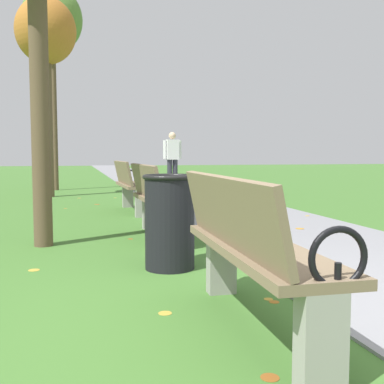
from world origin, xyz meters
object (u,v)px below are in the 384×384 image
at_px(tree_2, 46,36).
at_px(pedestrian_walking, 172,158).
at_px(park_bench_1, 249,248).
at_px(park_bench_2, 157,199).
at_px(park_bench_3, 131,185).
at_px(tree_3, 52,21).
at_px(trash_bin, 170,221).

height_order(tree_2, pedestrian_walking, tree_2).
relative_size(park_bench_1, park_bench_2, 1.00).
height_order(park_bench_3, tree_2, tree_2).
height_order(tree_2, tree_3, tree_3).
xyz_separation_m(park_bench_2, pedestrian_walking, (1.72, 7.27, 0.44)).
bearing_deg(tree_2, trash_bin, -79.50).
relative_size(park_bench_2, trash_bin, 1.92).
height_order(park_bench_2, trash_bin, park_bench_2).
distance_m(park_bench_1, park_bench_2, 3.04).
xyz_separation_m(park_bench_1, pedestrian_walking, (1.72, 10.31, 0.44)).
relative_size(park_bench_2, tree_3, 0.29).
distance_m(park_bench_2, park_bench_3, 2.66).
distance_m(tree_2, pedestrian_walking, 4.50).
xyz_separation_m(park_bench_1, trash_bin, (-0.15, 1.55, -0.06)).
relative_size(tree_2, pedestrian_walking, 2.88).
distance_m(park_bench_1, tree_2, 9.80).
distance_m(tree_3, pedestrian_walking, 5.03).
bearing_deg(park_bench_1, trash_bin, 95.44).
bearing_deg(pedestrian_walking, park_bench_1, -99.46).
relative_size(tree_2, tree_3, 0.83).
bearing_deg(trash_bin, pedestrian_walking, 77.98).
distance_m(park_bench_3, tree_2, 4.99).
bearing_deg(park_bench_3, tree_2, 114.43).
relative_size(park_bench_1, tree_3, 0.28).
relative_size(park_bench_2, park_bench_3, 1.00).
bearing_deg(tree_3, tree_2, -91.83).
distance_m(park_bench_3, pedestrian_walking, 4.95).
distance_m(park_bench_1, pedestrian_walking, 10.46).
height_order(park_bench_2, tree_3, tree_3).
xyz_separation_m(tree_3, trash_bin, (1.33, -9.67, -4.28)).
distance_m(park_bench_2, pedestrian_walking, 7.49).
bearing_deg(trash_bin, park_bench_2, 84.35).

